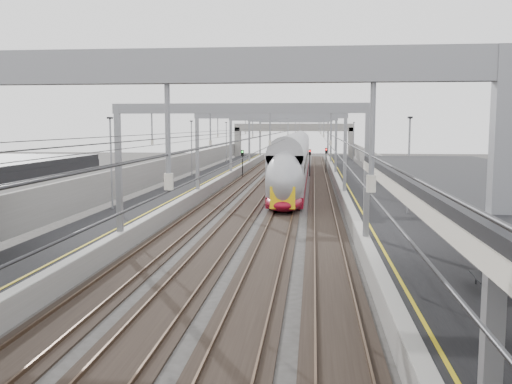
% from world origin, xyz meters
% --- Properties ---
extents(platform_left, '(4.00, 120.00, 1.00)m').
position_xyz_m(platform_left, '(-8.00, 45.00, 0.50)').
color(platform_left, black).
rests_on(platform_left, ground).
extents(platform_right, '(4.00, 120.00, 1.00)m').
position_xyz_m(platform_right, '(8.00, 45.00, 0.50)').
color(platform_right, black).
rests_on(platform_right, ground).
extents(tracks, '(11.40, 140.00, 0.20)m').
position_xyz_m(tracks, '(0.00, 45.00, 0.05)').
color(tracks, black).
rests_on(tracks, ground).
extents(overhead_line, '(13.00, 140.00, 6.60)m').
position_xyz_m(overhead_line, '(0.00, 51.62, 6.14)').
color(overhead_line, gray).
rests_on(overhead_line, platform_left).
extents(overbridge, '(22.00, 2.20, 6.90)m').
position_xyz_m(overbridge, '(0.00, 100.00, 5.31)').
color(overbridge, gray).
rests_on(overbridge, ground).
extents(wall_left, '(0.30, 120.00, 3.20)m').
position_xyz_m(wall_left, '(-11.20, 45.00, 1.60)').
color(wall_left, gray).
rests_on(wall_left, ground).
extents(wall_right, '(0.30, 120.00, 3.20)m').
position_xyz_m(wall_right, '(11.20, 45.00, 1.60)').
color(wall_right, gray).
rests_on(wall_right, ground).
extents(train, '(2.88, 52.50, 4.55)m').
position_xyz_m(train, '(1.50, 58.40, 2.22)').
color(train, maroon).
rests_on(train, ground).
extents(bench, '(0.54, 1.74, 0.89)m').
position_xyz_m(bench, '(9.43, 13.01, 1.53)').
color(bench, black).
rests_on(bench, platform_right).
extents(signal_green, '(0.32, 0.32, 3.48)m').
position_xyz_m(signal_green, '(-5.20, 64.58, 2.42)').
color(signal_green, black).
rests_on(signal_green, ground).
extents(signal_red_near, '(0.32, 0.32, 3.48)m').
position_xyz_m(signal_red_near, '(3.20, 67.44, 2.42)').
color(signal_red_near, black).
rests_on(signal_red_near, ground).
extents(signal_red_far, '(0.32, 0.32, 3.48)m').
position_xyz_m(signal_red_far, '(5.40, 72.54, 2.42)').
color(signal_red_far, black).
rests_on(signal_red_far, ground).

